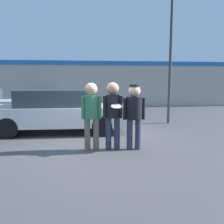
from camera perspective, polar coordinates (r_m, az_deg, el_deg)
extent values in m
plane|color=#3F3F42|center=(6.02, -3.38, -8.86)|extent=(56.00, 56.00, 0.00)
cube|color=#B2A89E|center=(15.63, -4.77, 7.24)|extent=(24.00, 0.18, 3.24)
cube|color=#2666B2|center=(15.59, -4.83, 12.66)|extent=(24.00, 0.04, 0.30)
cylinder|color=#665B4C|center=(5.61, -6.45, -5.79)|extent=(0.15, 0.15, 0.82)
cylinder|color=#665B4C|center=(5.61, -4.19, -5.77)|extent=(0.15, 0.15, 0.82)
cylinder|color=#33724C|center=(5.49, -5.41, 1.36)|extent=(0.33, 0.33, 0.58)
cylinder|color=#33724C|center=(5.49, -7.56, 1.11)|extent=(0.09, 0.09, 0.56)
cylinder|color=#33724C|center=(5.49, -3.25, 1.16)|extent=(0.09, 0.09, 0.56)
sphere|color=tan|center=(5.46, -5.47, 6.00)|extent=(0.31, 0.31, 0.31)
cylinder|color=#2D3347|center=(5.62, -0.93, -5.67)|extent=(0.15, 0.15, 0.83)
cylinder|color=#2D3347|center=(5.64, 1.31, -5.63)|extent=(0.15, 0.15, 0.83)
cylinder|color=black|center=(5.51, 0.19, 1.51)|extent=(0.33, 0.33, 0.59)
cylinder|color=black|center=(5.50, -1.93, 1.26)|extent=(0.09, 0.09, 0.57)
cylinder|color=black|center=(5.54, 2.31, 1.31)|extent=(0.09, 0.09, 0.57)
sphere|color=tan|center=(5.48, 0.20, 6.16)|extent=(0.31, 0.31, 0.31)
cylinder|color=white|center=(5.28, 1.12, 1.55)|extent=(0.26, 0.25, 0.10)
cylinder|color=#2D3347|center=(5.63, 4.62, -5.83)|extent=(0.15, 0.15, 0.80)
cylinder|color=#2D3347|center=(5.68, 6.81, -5.76)|extent=(0.15, 0.15, 0.80)
cylinder|color=black|center=(5.54, 5.81, 1.06)|extent=(0.40, 0.40, 0.56)
cylinder|color=black|center=(5.50, 3.36, 0.82)|extent=(0.09, 0.09, 0.55)
cylinder|color=black|center=(5.59, 8.21, 0.86)|extent=(0.09, 0.09, 0.55)
sphere|color=#DBB28E|center=(5.51, 5.87, 5.52)|extent=(0.30, 0.30, 0.30)
cylinder|color=black|center=(5.50, 5.89, 6.87)|extent=(0.26, 0.26, 0.06)
cube|color=silver|center=(7.86, -13.59, -0.71)|extent=(4.67, 1.86, 0.64)
cube|color=#28333D|center=(7.82, -14.40, 3.60)|extent=(2.43, 1.60, 0.54)
cylinder|color=black|center=(8.66, -3.21, -1.60)|extent=(0.65, 0.22, 0.65)
cylinder|color=black|center=(7.02, -2.67, -3.76)|extent=(0.65, 0.22, 0.65)
cylinder|color=black|center=(9.02, -21.93, -1.77)|extent=(0.65, 0.22, 0.65)
cylinder|color=black|center=(7.46, -25.52, -3.81)|extent=(0.65, 0.22, 0.65)
cylinder|color=black|center=(12.48, -25.10, 0.49)|extent=(0.64, 0.22, 0.64)
cylinder|color=#38383D|center=(9.70, 15.16, 17.69)|extent=(0.12, 0.12, 6.90)
sphere|color=#285B2D|center=(15.14, -14.64, 2.90)|extent=(1.07, 1.07, 1.07)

